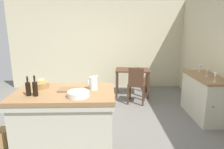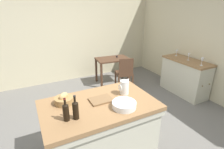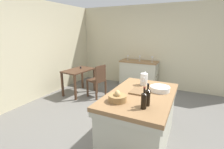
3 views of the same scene
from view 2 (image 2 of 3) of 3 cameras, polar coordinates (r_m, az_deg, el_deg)
The scene contains 16 objects.
ground_plane at distance 3.47m, azimuth -0.55°, elevation -16.14°, with size 6.76×6.76×0.00m, color #66635E.
wall_back at distance 5.26m, azimuth -13.60°, elevation 12.07°, with size 5.32×0.12×2.60m, color beige.
wall_right at distance 4.61m, azimuth 30.09°, elevation 8.48°, with size 0.12×5.20×2.60m, color beige.
island_table at distance 2.68m, azimuth -3.94°, elevation -16.60°, with size 1.56×0.97×0.87m.
side_cabinet at distance 4.77m, azimuth 22.42°, elevation -0.67°, with size 0.52×1.20×0.88m.
writing_desk at distance 4.97m, azimuth 0.20°, elevation 3.94°, with size 0.95×0.65×0.78m.
wooden_chair at distance 4.49m, azimuth 4.10°, elevation 0.47°, with size 0.49×0.49×0.92m.
pitcher at distance 2.65m, azimuth 4.03°, elevation -4.14°, with size 0.17×0.13×0.26m.
wash_bowl at distance 2.35m, azimuth 3.94°, elevation -9.72°, with size 0.32×0.32×0.08m, color white.
bread_basket at distance 2.50m, azimuth -15.26°, elevation -7.90°, with size 0.25×0.25×0.16m.
cutting_board at distance 2.51m, azimuth -3.58°, elevation -8.16°, with size 0.31×0.23×0.02m, color brown.
wine_bottle_dark at distance 2.13m, azimuth -11.70°, elevation -11.01°, with size 0.07×0.07×0.31m.
wine_bottle_amber at distance 2.13m, azimuth -14.67°, elevation -11.50°, with size 0.07×0.07×0.29m.
wine_glass_far_left at distance 4.31m, azimuth 27.14°, elevation 4.17°, with size 0.07×0.07×0.18m.
wine_glass_left at distance 4.60m, azimuth 23.59°, elevation 5.68°, with size 0.07×0.07×0.17m.
wine_glass_middle at distance 4.89m, azimuth 20.18°, elevation 6.88°, with size 0.07×0.07×0.15m.
Camera 2 is at (-1.21, -2.46, 2.13)m, focal length 28.28 mm.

